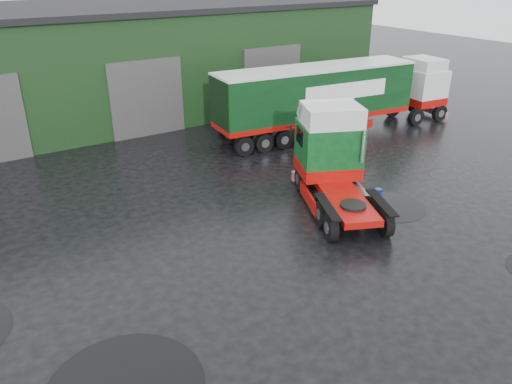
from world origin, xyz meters
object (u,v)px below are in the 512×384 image
Objects in this scene: tree_back_b at (163,25)px; hero_tractor at (342,165)px; lorry_right at (315,102)px; wash_bucket at (378,192)px; warehouse at (108,59)px.

hero_tractor is at bearing -100.94° from tree_back_b.
lorry_right is 1.89× the size of tree_back_b.
hero_tractor reaches higher than wash_bucket.
tree_back_b is (0.68, 21.00, 1.89)m from lorry_right.
lorry_right is 21.10m from tree_back_b.
tree_back_b is at bearing 83.39° from wash_bucket.
hero_tractor is at bearing -26.91° from lorry_right.
tree_back_b is at bearing 51.34° from warehouse.
warehouse is 12.82m from tree_back_b.
lorry_right is at bearing 70.43° from wash_bucket.
warehouse is 5.44× the size of hero_tractor.
hero_tractor is 0.79× the size of tree_back_b.
warehouse reaches higher than wash_bucket.
hero_tractor is at bearing -176.31° from wash_bucket.
lorry_right is (4.82, 7.44, 0.01)m from hero_tractor.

